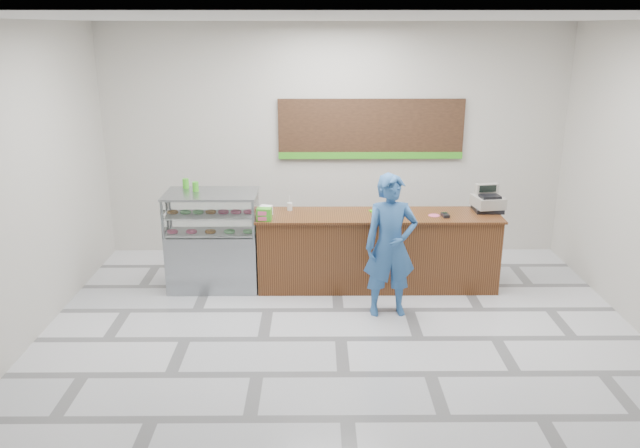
{
  "coord_description": "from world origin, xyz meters",
  "views": [
    {
      "loc": [
        -0.28,
        -6.42,
        3.42
      ],
      "look_at": [
        -0.23,
        0.9,
        1.1
      ],
      "focal_mm": 35.0,
      "sensor_mm": 36.0,
      "label": 1
    }
  ],
  "objects_px": {
    "display_case": "(213,240)",
    "serving_tray": "(384,211)",
    "cash_register": "(488,201)",
    "customer": "(390,246)",
    "sales_counter": "(377,250)"
  },
  "relations": [
    {
      "from": "display_case",
      "to": "serving_tray",
      "type": "relative_size",
      "value": 3.44
    },
    {
      "from": "cash_register",
      "to": "serving_tray",
      "type": "distance_m",
      "value": 1.42
    },
    {
      "from": "display_case",
      "to": "customer",
      "type": "height_order",
      "value": "customer"
    },
    {
      "from": "sales_counter",
      "to": "display_case",
      "type": "distance_m",
      "value": 2.23
    },
    {
      "from": "serving_tray",
      "to": "display_case",
      "type": "bearing_deg",
      "value": 162.71
    },
    {
      "from": "sales_counter",
      "to": "cash_register",
      "type": "relative_size",
      "value": 7.37
    },
    {
      "from": "sales_counter",
      "to": "cash_register",
      "type": "bearing_deg",
      "value": 6.16
    },
    {
      "from": "sales_counter",
      "to": "display_case",
      "type": "bearing_deg",
      "value": -180.0
    },
    {
      "from": "customer",
      "to": "cash_register",
      "type": "bearing_deg",
      "value": 29.64
    },
    {
      "from": "cash_register",
      "to": "sales_counter",
      "type": "bearing_deg",
      "value": 176.68
    },
    {
      "from": "sales_counter",
      "to": "serving_tray",
      "type": "distance_m",
      "value": 0.54
    },
    {
      "from": "display_case",
      "to": "serving_tray",
      "type": "distance_m",
      "value": 2.33
    },
    {
      "from": "serving_tray",
      "to": "customer",
      "type": "xyz_separation_m",
      "value": [
        -0.01,
        -0.96,
        -0.15
      ]
    },
    {
      "from": "display_case",
      "to": "customer",
      "type": "relative_size",
      "value": 0.75
    },
    {
      "from": "display_case",
      "to": "serving_tray",
      "type": "height_order",
      "value": "display_case"
    }
  ]
}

